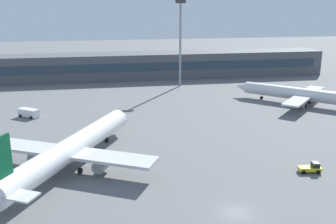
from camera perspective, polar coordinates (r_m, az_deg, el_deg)
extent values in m
plane|color=slate|center=(91.38, 1.33, -1.75)|extent=(400.00, 400.00, 0.00)
cube|color=#4C5156|center=(145.33, -3.09, 6.66)|extent=(130.46, 12.00, 9.00)
cube|color=#263847|center=(139.33, -2.79, 6.45)|extent=(123.94, 0.16, 2.80)
cylinder|color=white|center=(69.32, -13.63, -5.09)|extent=(20.66, 34.10, 3.86)
cone|color=white|center=(86.02, -6.70, -0.64)|extent=(5.24, 5.48, 3.67)
cube|color=silver|center=(56.74, -22.77, -10.53)|extent=(10.31, 7.30, 0.24)
cube|color=silver|center=(68.63, -14.05, -5.61)|extent=(29.20, 18.69, 0.51)
cylinder|color=gray|center=(66.28, -9.45, -7.46)|extent=(3.33, 3.83, 2.03)
cylinder|color=gray|center=(72.44, -18.10, -6.00)|extent=(3.33, 3.83, 2.03)
cylinder|color=black|center=(80.73, -8.77, -3.96)|extent=(0.84, 1.09, 1.02)
cylinder|color=black|center=(67.49, -12.44, -8.21)|extent=(0.84, 1.09, 1.02)
cylinder|color=black|center=(70.18, -16.20, -7.52)|extent=(0.84, 1.09, 1.02)
cylinder|color=silver|center=(113.48, 18.54, 2.43)|extent=(25.25, 24.28, 3.35)
cone|color=silver|center=(118.95, 10.48, 3.58)|extent=(4.86, 4.84, 3.18)
cube|color=silver|center=(113.32, 18.95, 2.24)|extent=(21.28, 22.04, 0.44)
cylinder|color=gray|center=(118.59, 19.57, 2.14)|extent=(3.25, 3.22, 1.76)
cylinder|color=gray|center=(108.63, 18.16, 1.07)|extent=(3.25, 3.22, 1.76)
cylinder|color=black|center=(117.25, 13.22, 2.01)|extent=(0.88, 0.86, 0.88)
cylinder|color=black|center=(115.78, 19.57, 1.33)|extent=(0.88, 0.86, 0.88)
cylinder|color=black|center=(111.46, 18.98, 0.85)|extent=(0.88, 0.86, 0.88)
cube|color=yellow|center=(70.39, 19.58, -7.63)|extent=(3.80, 2.07, 0.60)
cube|color=black|center=(70.46, 20.32, -7.11)|extent=(1.31, 1.56, 0.90)
cylinder|color=black|center=(70.26, 20.69, -8.05)|extent=(0.73, 0.36, 0.70)
cylinder|color=black|center=(71.59, 20.25, -7.56)|extent=(0.73, 0.36, 0.70)
cylinder|color=black|center=(69.44, 18.83, -8.16)|extent=(0.73, 0.36, 0.70)
cylinder|color=black|center=(70.78, 18.42, -7.65)|extent=(0.73, 0.36, 0.70)
cube|color=white|center=(102.11, -19.30, -0.10)|extent=(5.39, 4.66, 1.90)
cube|color=#1E2633|center=(100.61, -18.52, 0.04)|extent=(1.24, 1.64, 0.70)
cylinder|color=black|center=(100.45, -18.98, -0.77)|extent=(0.78, 0.67, 0.76)
cylinder|color=black|center=(101.84, -18.19, -0.48)|extent=(0.78, 0.67, 0.76)
cylinder|color=black|center=(102.81, -20.34, -0.53)|extent=(0.78, 0.67, 0.76)
cylinder|color=black|center=(104.17, -19.54, -0.25)|extent=(0.78, 0.67, 0.76)
cylinder|color=gray|center=(129.69, 1.76, 9.44)|extent=(0.70, 0.70, 26.40)
cube|color=#333338|center=(128.90, 1.82, 15.55)|extent=(3.20, 0.80, 1.20)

